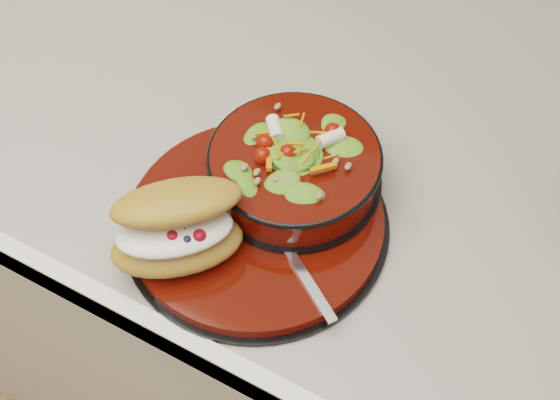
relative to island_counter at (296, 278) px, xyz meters
The scene contains 5 objects.
island_counter is the anchor object (origin of this frame).
dinner_plate 0.50m from the island_counter, 76.47° to the right, with size 0.30×0.30×0.02m.
salad_bowl 0.52m from the island_counter, 65.47° to the right, with size 0.20×0.20×0.09m.
croissant 0.58m from the island_counter, 90.01° to the right, with size 0.16×0.17×0.09m.
fork 0.53m from the island_counter, 63.87° to the right, with size 0.14×0.10×0.00m.
Camera 1 is at (0.32, -0.64, 1.63)m, focal length 50.00 mm.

